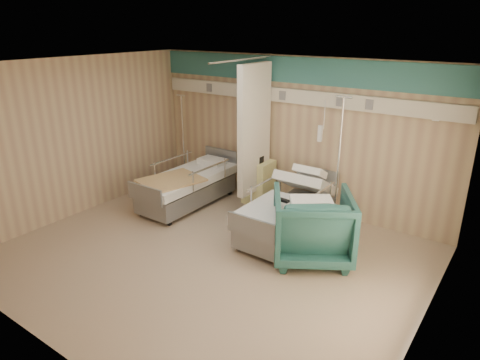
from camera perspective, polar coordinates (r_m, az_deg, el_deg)
name	(u,v)px	position (r m, az deg, el deg)	size (l,w,h in m)	color
ground	(209,257)	(6.59, -4.10, -10.15)	(6.00, 5.00, 0.00)	gray
room_walls	(216,133)	(6.08, -3.24, 6.27)	(6.04, 5.04, 2.82)	tan
bed_right	(287,218)	(7.10, 6.32, -5.01)	(1.00, 2.16, 0.63)	white
bed_left	(187,189)	(8.29, -7.03, -1.25)	(1.00, 2.16, 0.63)	white
bedside_cabinet	(259,182)	(8.31, 2.50, -0.23)	(0.50, 0.48, 0.85)	#E9E591
visitor_armchair	(312,226)	(6.40, 9.59, -6.05)	(1.12, 1.15, 1.05)	#21524D
waffle_blanket	(313,191)	(6.15, 9.67, -1.50)	(0.60, 0.53, 0.07)	white
iv_stand_right	(335,202)	(7.48, 12.58, -2.83)	(0.40, 0.40, 2.25)	silver
iv_stand_left	(185,168)	(9.28, -7.40, 1.65)	(0.35, 0.35, 1.96)	silver
call_remote	(283,200)	(6.90, 5.82, -2.72)	(0.19, 0.08, 0.04)	black
tan_blanket	(171,180)	(7.84, -9.18, -0.04)	(0.84, 1.06, 0.04)	tan
toiletry_bag	(257,159)	(8.09, 2.25, 2.84)	(0.23, 0.15, 0.13)	black
white_cup	(258,156)	(8.26, 2.46, 3.26)	(0.10, 0.10, 0.14)	white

